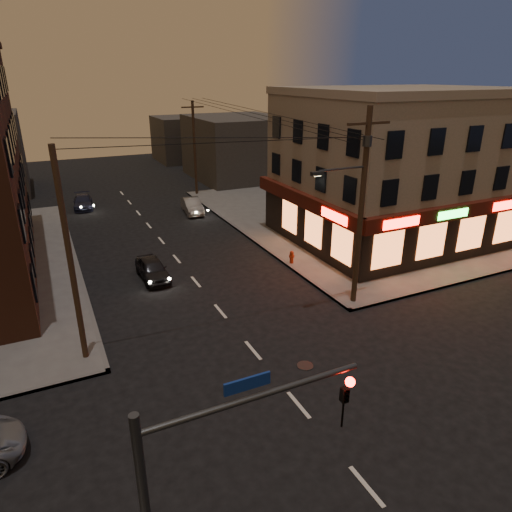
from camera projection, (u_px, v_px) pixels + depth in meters
ground at (299, 405)px, 16.99m from camera, size 120.00×120.00×0.00m
sidewalk_ne at (366, 213)px, 40.08m from camera, size 24.00×28.00×0.15m
pizza_building at (398, 166)px, 32.63m from camera, size 15.85×12.85×10.50m
bg_building_ne_a at (238, 148)px, 53.14m from camera, size 10.00×12.00×7.00m
bg_building_ne_b at (185, 139)px, 64.26m from camera, size 8.00×8.00×6.00m
utility_pole_main at (360, 199)px, 22.38m from camera, size 4.20×0.44×10.00m
utility_pole_far at (195, 149)px, 44.80m from camera, size 0.26×0.26×9.00m
utility_pole_west at (70, 260)px, 18.00m from camera, size 0.24×0.24×9.00m
traffic_signal at (201, 494)px, 8.53m from camera, size 4.49×0.32×6.47m
sedan_near at (152, 269)px, 27.24m from camera, size 1.57×3.78×1.28m
sedan_mid at (192, 206)px, 40.22m from camera, size 1.83×4.13×1.32m
sedan_far at (83, 202)px, 41.71m from camera, size 2.00×4.16×1.17m
fire_hydrant at (292, 256)px, 29.21m from camera, size 0.38×0.38×0.84m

